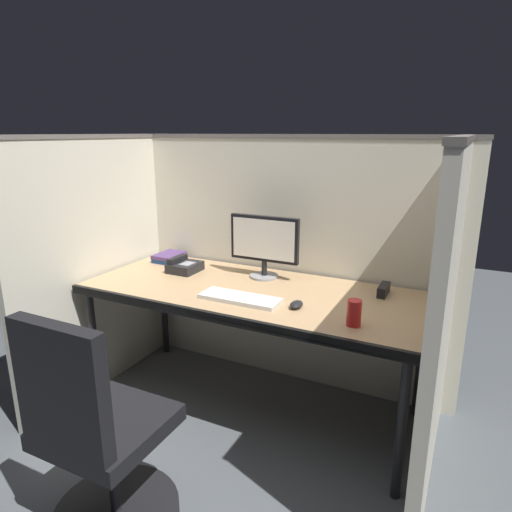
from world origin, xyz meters
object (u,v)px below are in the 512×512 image
Objects in this scene: monitor_center at (264,243)px; soda_can at (354,313)px; computer_mouse at (296,305)px; keyboard_main at (240,298)px; red_stapler at (384,290)px; office_chair at (101,455)px; book_stack at (170,257)px; desk at (251,298)px; desk_phone at (184,266)px.

monitor_center reaches higher than soda_can.
computer_mouse is 0.79× the size of soda_can.
keyboard_main is 0.30m from computer_mouse.
red_stapler is at bearing 0.94° from monitor_center.
office_chair reaches higher than book_stack.
soda_can is at bearing -34.48° from monitor_center.
desk is at bearing 96.68° from keyboard_main.
monitor_center is 1.99× the size of book_stack.
book_stack is at bearing 178.76° from red_stapler.
keyboard_main reaches higher than desk.
monitor_center is at bearing 97.18° from keyboard_main.
monitor_center is 0.76m from book_stack.
soda_can is at bearing -15.22° from computer_mouse.
monitor_center is at bearing 145.52° from soda_can.
red_stapler is at bearing 32.37° from keyboard_main.
book_stack is at bearing 145.78° from desk_phone.
soda_can is (0.63, -0.22, 0.11)m from desk.
desk_phone is (-0.53, 0.12, 0.08)m from desk.
desk is 15.57× the size of soda_can.
computer_mouse is 0.89m from desk_phone.
monitor_center reaches higher than keyboard_main.
keyboard_main is at bearing -173.74° from computer_mouse.
keyboard_main is 0.61m from soda_can.
book_stack is at bearing 176.66° from monitor_center.
desk_phone is at bearing 167.03° from desk.
red_stapler reaches higher than desk.
monitor_center is 0.46m from keyboard_main.
desk is at bearing -159.86° from red_stapler.
computer_mouse is at bearing -16.76° from desk_phone.
monitor_center is 1.00× the size of keyboard_main.
red_stapler is 0.69× the size of book_stack.
computer_mouse is at bearing 57.25° from office_chair.
red_stapler is at bearing 20.14° from desk.
desk is 1.95× the size of office_chair.
monitor_center reaches higher than computer_mouse.
book_stack is (-1.39, 0.50, -0.03)m from soda_can.
keyboard_main is (0.02, -0.17, 0.06)m from desk.
monitor_center is (0.11, 1.27, 0.59)m from office_chair.
desk_phone is (-1.16, 0.34, -0.03)m from soda_can.
book_stack is at bearing 150.28° from keyboard_main.
desk_phone reaches higher than red_stapler.
soda_can is at bearing 41.03° from office_chair.
desk_phone is at bearing 163.65° from soda_can.
office_chair reaches higher than red_stapler.
keyboard_main is 0.77m from red_stapler.
office_chair is 1.50m from book_stack.
computer_mouse is 1.16m from book_stack.
book_stack is at bearing 109.86° from office_chair.
office_chair is 7.99× the size of soda_can.
desk_phone reaches higher than book_stack.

